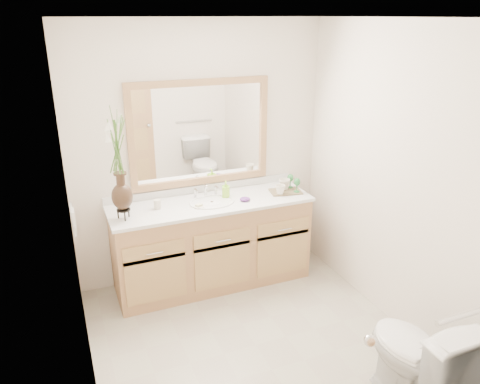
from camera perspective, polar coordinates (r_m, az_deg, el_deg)
name	(u,v)px	position (r m, az deg, el deg)	size (l,w,h in m)	color
floor	(256,345)	(3.84, 1.94, -18.17)	(2.60, 2.60, 0.00)	#B8B49D
ceiling	(261,17)	(2.99, 2.54, 20.50)	(2.40, 2.60, 0.02)	white
wall_back	(200,154)	(4.37, -4.87, 4.61)	(2.40, 0.02, 2.40)	white
wall_front	(377,304)	(2.24, 16.41, -12.97)	(2.40, 0.02, 2.40)	white
wall_left	(75,232)	(2.97, -19.44, -4.59)	(0.02, 2.60, 2.40)	white
wall_right	(398,181)	(3.85, 18.69, 1.28)	(0.02, 2.60, 2.40)	white
vanity	(212,244)	(4.42, -3.42, -6.37)	(1.80, 0.55, 0.80)	tan
counter	(211,203)	(4.24, -3.54, -1.38)	(1.84, 0.57, 0.03)	white
sink	(212,208)	(4.24, -3.45, -1.95)	(0.38, 0.34, 0.23)	white
mirror	(200,133)	(4.30, -4.86, 7.16)	(1.32, 0.04, 0.97)	white
switch_plate	(73,217)	(3.76, -19.65, -2.90)	(0.02, 0.12, 0.12)	white
door	(315,355)	(2.22, 9.16, -19.06)	(0.80, 0.03, 2.00)	tan
grab_bar	(477,311)	(2.84, 26.93, -12.86)	(0.03, 0.03, 0.55)	silver
toilet	(416,359)	(3.35, 20.67, -18.49)	(0.42, 0.75, 0.74)	white
flower_vase	(118,153)	(3.81, -14.65, 4.59)	(0.20, 0.20, 0.83)	black
tumbler	(157,204)	(4.13, -10.04, -1.46)	(0.06, 0.06, 0.08)	silver
soap_dish	(199,206)	(4.12, -5.04, -1.76)	(0.09, 0.09, 0.03)	silver
soap_bottle	(226,190)	(4.33, -1.74, 0.27)	(0.06, 0.06, 0.14)	#9DE836
purple_dish	(245,199)	(4.24, 0.60, -0.86)	(0.10, 0.08, 0.03)	#5C297D
tray	(285,191)	(4.48, 5.56, 0.06)	(0.29, 0.19, 0.01)	brown
mug_left	(280,189)	(4.38, 4.93, 0.35)	(0.09, 0.09, 0.09)	silver
mug_right	(285,184)	(4.49, 5.45, 0.99)	(0.11, 0.10, 0.11)	silver
goblet_front	(297,183)	(4.43, 6.96, 1.14)	(0.06, 0.06, 0.14)	#287937
goblet_back	(290,178)	(4.53, 6.16, 1.65)	(0.06, 0.06, 0.14)	#287937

